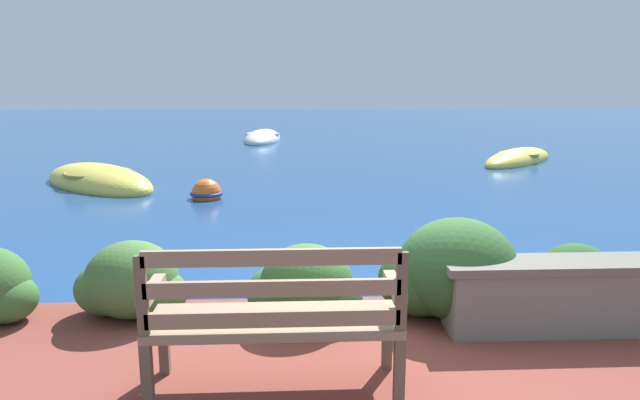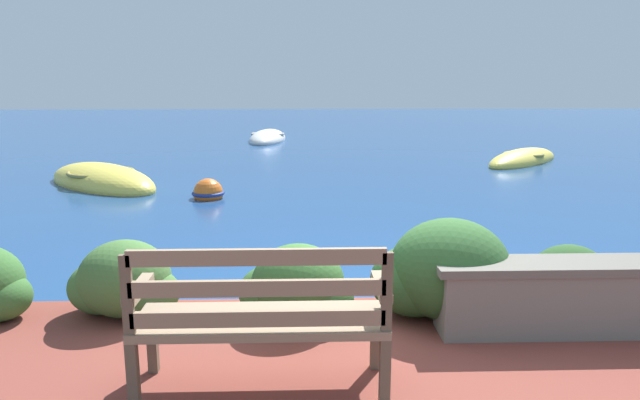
# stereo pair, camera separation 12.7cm
# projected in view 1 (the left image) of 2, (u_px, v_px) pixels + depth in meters

# --- Properties ---
(ground_plane) EXTENTS (80.00, 80.00, 0.00)m
(ground_plane) POSITION_uv_depth(u_px,v_px,m) (371.00, 321.00, 4.90)
(ground_plane) COLOR navy
(park_bench) EXTENTS (1.48, 0.48, 0.93)m
(park_bench) POSITION_uv_depth(u_px,v_px,m) (275.00, 315.00, 3.27)
(park_bench) COLOR brown
(park_bench) RESTS_ON patio_terrace
(stone_wall) EXTENTS (2.06, 0.39, 0.54)m
(stone_wall) POSITION_uv_depth(u_px,v_px,m) (581.00, 295.00, 4.17)
(stone_wall) COLOR slate
(stone_wall) RESTS_ON patio_terrace
(hedge_clump_left) EXTENTS (0.89, 0.64, 0.60)m
(hedge_clump_left) POSITION_uv_depth(u_px,v_px,m) (131.00, 284.00, 4.42)
(hedge_clump_left) COLOR #426B33
(hedge_clump_left) RESTS_ON patio_terrace
(hedge_clump_centre) EXTENTS (0.89, 0.64, 0.60)m
(hedge_clump_centre) POSITION_uv_depth(u_px,v_px,m) (305.00, 288.00, 4.34)
(hedge_clump_centre) COLOR #38662D
(hedge_clump_centre) RESTS_ON patio_terrace
(hedge_clump_right) EXTENTS (1.16, 0.83, 0.79)m
(hedge_clump_right) POSITION_uv_depth(u_px,v_px,m) (455.00, 274.00, 4.40)
(hedge_clump_right) COLOR #2D5628
(hedge_clump_right) RESTS_ON patio_terrace
(hedge_clump_far_right) EXTENTS (0.79, 0.57, 0.54)m
(hedge_clump_far_right) POSITION_uv_depth(u_px,v_px,m) (573.00, 281.00, 4.58)
(hedge_clump_far_right) COLOR #284C23
(hedge_clump_far_right) RESTS_ON patio_terrace
(rowboat_nearest) EXTENTS (3.27, 3.19, 0.77)m
(rowboat_nearest) POSITION_uv_depth(u_px,v_px,m) (99.00, 183.00, 11.29)
(rowboat_nearest) COLOR #DBC64C
(rowboat_nearest) RESTS_ON ground_plane
(rowboat_mid) EXTENTS (3.03, 3.11, 0.61)m
(rowboat_mid) POSITION_uv_depth(u_px,v_px,m) (518.00, 160.00, 14.72)
(rowboat_mid) COLOR #DBC64C
(rowboat_mid) RESTS_ON ground_plane
(rowboat_far) EXTENTS (1.48, 3.48, 0.69)m
(rowboat_far) POSITION_uv_depth(u_px,v_px,m) (263.00, 139.00, 20.07)
(rowboat_far) COLOR silver
(rowboat_far) RESTS_ON ground_plane
(mooring_buoy) EXTENTS (0.58, 0.58, 0.53)m
(mooring_buoy) POSITION_uv_depth(u_px,v_px,m) (207.00, 194.00, 10.06)
(mooring_buoy) COLOR orange
(mooring_buoy) RESTS_ON ground_plane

